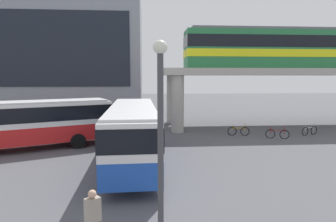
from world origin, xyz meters
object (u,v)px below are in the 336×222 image
Objects in this scene: pedestrian_at_kerb at (93,222)px; bicycle_orange at (238,131)px; bus_main at (133,128)px; bicycle_silver at (310,131)px; train at (310,49)px; bus_secondary at (25,120)px; bicycle_red at (277,134)px; station_building at (51,59)px.

bicycle_orange is at bearing 59.39° from pedestrian_at_kerb.
bus_main is 6.59× the size of bicycle_silver.
train is 2.19× the size of bus_secondary.
train is at bearing 28.75° from bicycle_orange.
pedestrian_at_kerb is at bearing -130.14° from bicycle_red.
station_building is 12.57× the size of pedestrian_at_kerb.
train is (27.54, -9.59, 0.51)m from station_building.
train is 8.98m from bicycle_silver.
train is 13.91× the size of pedestrian_at_kerb.
bus_main is at bearing 84.97° from pedestrian_at_kerb.
station_building is at bearing 109.00° from pedestrian_at_kerb.
bus_secondary reaches higher than bicycle_red.
bus_main is at bearing -145.29° from train.
bicycle_silver is at bearing 25.15° from bus_main.
bicycle_silver is at bearing -116.37° from train.
bicycle_red is (10.97, 5.54, -1.63)m from bus_main.
station_building reaches higher than bicycle_orange.
station_building is 1.99× the size of bus_main.
pedestrian_at_kerb is at bearing -134.93° from bicycle_silver.
bus_secondary is (-7.18, 3.43, 0.00)m from bus_main.
pedestrian_at_kerb is (-0.73, -8.34, -1.16)m from bus_main.
station_building reaches higher than bicycle_silver.
pedestrian_at_kerb is (-9.05, -15.30, 0.47)m from bicycle_orange.
station_building is 24.77m from bicycle_orange.
bus_main is 6.33× the size of pedestrian_at_kerb.
station_building is 0.90× the size of train.
bicycle_silver is (-2.40, -4.85, -7.17)m from train.
bicycle_orange and bicycle_red have the same top height.
bicycle_orange is at bearing 12.84° from bus_secondary.
bus_main is 8.45m from pedestrian_at_kerb.
bicycle_silver is at bearing 45.07° from pedestrian_at_kerb.
train is 14.06× the size of bicycle_red.
station_building is 29.17m from train.
train is 25.79m from bus_secondary.
bus_main is 6.23× the size of bicycle_orange.
train is 27.25m from pedestrian_at_kerb.
train is 11.92m from bicycle_orange.
bus_secondary is 6.26× the size of bicycle_orange.
bus_main is 6.39× the size of bicycle_red.
train is at bearing 63.63° from bicycle_silver.
train is at bearing 48.81° from pedestrian_at_kerb.
bicycle_silver is (25.14, -14.44, -6.66)m from station_building.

